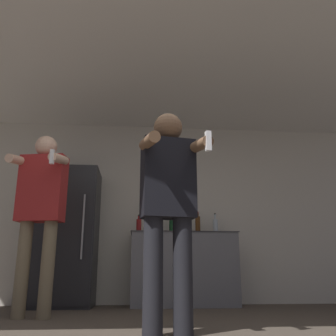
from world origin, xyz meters
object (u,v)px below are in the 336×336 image
bottle_amber_bourbon (215,226)px  person_man_side (41,204)px  bottle_tall_gin (139,225)px  person_woman_foreground (168,201)px  refrigerator (68,236)px  bottle_red_label (198,224)px  bottle_green_wine (181,225)px  bottle_short_whiskey (172,223)px

bottle_amber_bourbon → person_man_side: size_ratio=0.16×
bottle_tall_gin → person_woman_foreground: person_woman_foreground is taller
bottle_tall_gin → person_man_side: bearing=-127.9°
refrigerator → bottle_red_label: size_ratio=5.79×
bottle_tall_gin → bottle_amber_bourbon: size_ratio=0.88×
person_man_side → bottle_red_label: bearing=35.4°
refrigerator → bottle_green_wine: (1.49, 0.08, 0.16)m
refrigerator → bottle_tall_gin: size_ratio=6.98×
bottle_amber_bourbon → person_woman_foreground: (-0.85, -2.36, -0.11)m
refrigerator → bottle_tall_gin: (0.92, 0.08, 0.15)m
bottle_green_wine → person_woman_foreground: bearing=-98.9°
bottle_short_whiskey → bottle_amber_bourbon: bearing=0.0°
refrigerator → bottle_red_label: bearing=2.8°
person_woman_foreground → refrigerator: bearing=116.1°
bottle_amber_bourbon → bottle_short_whiskey: 0.59m
refrigerator → person_man_side: person_man_side is taller
bottle_red_label → refrigerator: bearing=-177.2°
bottle_tall_gin → bottle_short_whiskey: (0.45, -0.00, 0.04)m
bottle_short_whiskey → person_woman_foreground: (-0.26, -2.36, -0.14)m
bottle_amber_bourbon → person_man_side: (-2.04, -1.28, 0.04)m
bottle_tall_gin → person_woman_foreground: 2.37m
person_woman_foreground → person_man_side: 1.62m
bottle_green_wine → person_man_side: person_man_side is taller
bottle_tall_gin → bottle_red_label: 0.80m
person_woman_foreground → person_man_side: (-1.19, 1.09, 0.15)m
refrigerator → bottle_amber_bourbon: bearing=2.4°
bottle_short_whiskey → person_woman_foreground: bearing=-96.2°
bottle_red_label → bottle_amber_bourbon: bearing=0.0°
bottle_amber_bourbon → bottle_red_label: (-0.24, 0.00, 0.02)m
bottle_tall_gin → person_woman_foreground: bearing=-85.2°
bottle_green_wine → person_man_side: bearing=-140.8°
person_woman_foreground → bottle_green_wine: bearing=81.1°
bottle_green_wine → bottle_red_label: bearing=0.0°
bottle_amber_bourbon → bottle_green_wine: size_ratio=0.93×
bottle_green_wine → refrigerator: bearing=-176.8°
bottle_red_label → person_man_side: bearing=-144.6°
bottle_green_wine → bottle_short_whiskey: bottle_short_whiskey is taller
bottle_tall_gin → bottle_short_whiskey: 0.46m
bottle_green_wine → bottle_red_label: 0.23m
bottle_tall_gin → bottle_amber_bourbon: bottle_amber_bourbon is taller
bottle_amber_bourbon → person_man_side: bearing=-148.0°
bottle_amber_bourbon → person_woman_foreground: 2.51m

